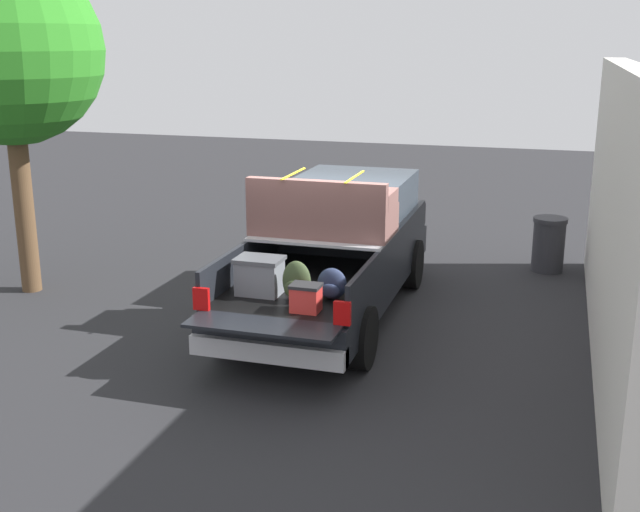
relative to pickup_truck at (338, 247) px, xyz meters
The scene contains 5 objects.
ground_plane 1.05m from the pickup_truck, behind, with size 40.00×40.00×0.00m, color #262628.
pickup_truck is the anchor object (origin of this frame).
building_facade 4.09m from the pickup_truck, 102.43° to the right, with size 9.19×0.36×3.73m, color silver.
tree_background 5.91m from the pickup_truck, 96.77° to the left, with size 2.92×2.92×5.34m.
trash_can 4.36m from the pickup_truck, 44.93° to the right, with size 0.60×0.60×0.98m.
Camera 1 is at (-10.79, -3.10, 4.06)m, focal length 44.18 mm.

